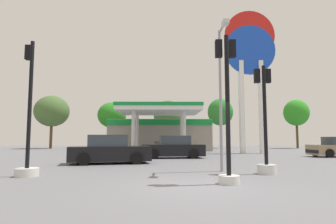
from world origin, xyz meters
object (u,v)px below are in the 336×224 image
object	(u,v)px
tree_0	(52,111)
corner_streetlamp	(221,83)
traffic_signal_0	(227,119)
tree_1	(112,115)
car_2	(110,150)
tree_4	(296,113)
tree_3	(220,112)
traffic_signal_1	(28,141)
station_pole_sign	(250,60)
traffic_signal_2	(265,137)
car_0	(173,148)
tree_2	(168,116)

from	to	relation	value
tree_0	corner_streetlamp	size ratio (longest dim) A/B	1.17
traffic_signal_0	tree_1	world-z (taller)	tree_1
car_2	tree_4	distance (m)	31.57
tree_0	tree_3	distance (m)	23.36
tree_4	traffic_signal_1	bearing A→B (deg)	-129.69
tree_3	corner_streetlamp	xyz separation A→B (m)	(-5.57, -28.19, -1.35)
tree_0	tree_1	size ratio (longest dim) A/B	1.12
station_pole_sign	corner_streetlamp	size ratio (longest dim) A/B	2.21
traffic_signal_2	car_0	bearing A→B (deg)	110.94
traffic_signal_0	tree_3	size ratio (longest dim) A/B	0.66
tree_0	tree_3	bearing A→B (deg)	4.19
car_2	tree_3	distance (m)	26.94
corner_streetlamp	traffic_signal_2	bearing A→B (deg)	-21.05
traffic_signal_2	tree_0	xyz separation A→B (m)	(-19.30, 27.09, 3.61)
tree_1	traffic_signal_2	bearing A→B (deg)	-67.97
tree_2	tree_1	bearing A→B (deg)	-177.92
traffic_signal_0	corner_streetlamp	distance (m)	3.47
traffic_signal_0	station_pole_sign	bearing A→B (deg)	70.30
car_0	tree_0	distance (m)	24.56
traffic_signal_0	traffic_signal_1	xyz separation A→B (m)	(-7.01, 1.75, -0.69)
traffic_signal_1	tree_4	xyz separation A→B (m)	(23.33, 28.11, 3.59)
traffic_signal_2	tree_1	world-z (taller)	tree_1
car_0	traffic_signal_0	world-z (taller)	traffic_signal_0
traffic_signal_0	traffic_signal_2	distance (m)	3.16
station_pole_sign	tree_1	xyz separation A→B (m)	(-15.37, 13.36, -4.14)
station_pole_sign	corner_streetlamp	distance (m)	15.88
car_2	traffic_signal_2	size ratio (longest dim) A/B	1.09
traffic_signal_2	station_pole_sign	bearing A→B (deg)	74.48
tree_2	tree_4	size ratio (longest dim) A/B	0.99
tree_1	tree_0	bearing A→B (deg)	-173.78
car_0	tree_2	bearing A→B (deg)	90.42
car_0	traffic_signal_2	world-z (taller)	traffic_signal_2
tree_3	traffic_signal_0	bearing A→B (deg)	-100.92
traffic_signal_1	car_0	bearing A→B (deg)	59.30
car_0	car_2	distance (m)	5.60
station_pole_sign	tree_0	xyz separation A→B (m)	(-23.36, 12.49, -3.67)
traffic_signal_1	tree_3	size ratio (longest dim) A/B	0.72
tree_2	car_0	bearing A→B (deg)	-89.58
corner_streetlamp	tree_0	bearing A→B (deg)	123.80
station_pole_sign	tree_0	bearing A→B (deg)	151.86
tree_1	tree_3	xyz separation A→B (m)	(15.30, 0.83, 0.51)
car_0	traffic_signal_2	size ratio (longest dim) A/B	1.05
traffic_signal_0	tree_4	world-z (taller)	tree_4
car_2	traffic_signal_2	bearing A→B (deg)	-33.24
traffic_signal_0	tree_2	distance (m)	30.75
tree_4	traffic_signal_2	bearing A→B (deg)	-117.47
traffic_signal_1	tree_3	distance (m)	32.38
traffic_signal_0	traffic_signal_2	world-z (taller)	traffic_signal_0
traffic_signal_1	tree_4	size ratio (longest dim) A/B	0.75
car_0	corner_streetlamp	bearing A→B (deg)	-77.59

